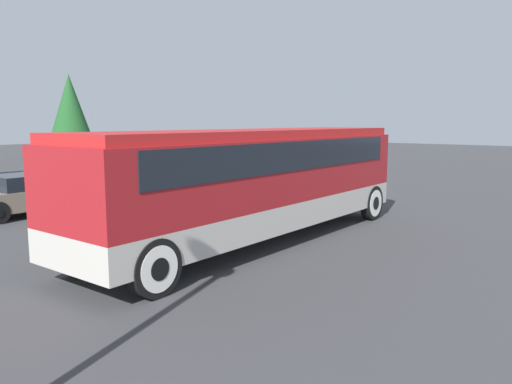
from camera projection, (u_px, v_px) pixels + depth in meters
name	position (u px, v px, depth m)	size (l,w,h in m)	color
ground_plane	(256.00, 241.00, 13.23)	(120.00, 120.00, 0.00)	#38383A
tour_bus	(258.00, 174.00, 13.05)	(11.05, 2.61, 2.95)	#B7B2A8
parked_car_near	(154.00, 183.00, 20.28)	(4.40, 1.85, 1.32)	silver
parked_car_mid	(31.00, 194.00, 17.04)	(4.13, 1.90, 1.39)	#7A6B5B
tree_center	(70.00, 107.00, 38.22)	(3.19, 3.19, 6.71)	brown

